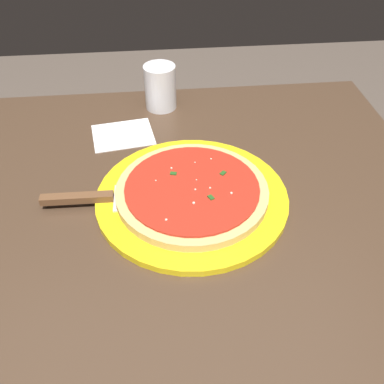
% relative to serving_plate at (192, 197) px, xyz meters
% --- Properties ---
extents(restaurant_table, '(1.05, 0.94, 0.76)m').
position_rel_serving_plate_xyz_m(restaurant_table, '(0.05, 0.05, -0.13)').
color(restaurant_table, black).
rests_on(restaurant_table, ground_plane).
extents(serving_plate, '(0.35, 0.35, 0.01)m').
position_rel_serving_plate_xyz_m(serving_plate, '(0.00, 0.00, 0.00)').
color(serving_plate, yellow).
rests_on(serving_plate, restaurant_table).
extents(pizza, '(0.28, 0.28, 0.02)m').
position_rel_serving_plate_xyz_m(pizza, '(-0.00, -0.00, 0.02)').
color(pizza, '#DBB26B').
rests_on(pizza, serving_plate).
extents(pizza_server, '(0.22, 0.07, 0.01)m').
position_rel_serving_plate_xyz_m(pizza_server, '(0.17, -0.00, 0.01)').
color(pizza_server, silver).
rests_on(pizza_server, serving_plate).
extents(cup_tall_drink, '(0.07, 0.07, 0.10)m').
position_rel_serving_plate_xyz_m(cup_tall_drink, '(0.04, -0.34, 0.05)').
color(cup_tall_drink, silver).
rests_on(cup_tall_drink, restaurant_table).
extents(napkin_folded_right, '(0.15, 0.13, 0.00)m').
position_rel_serving_plate_xyz_m(napkin_folded_right, '(0.13, -0.23, -0.01)').
color(napkin_folded_right, white).
rests_on(napkin_folded_right, restaurant_table).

